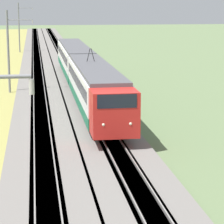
# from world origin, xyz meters

# --- Properties ---
(ballast_main) EXTENTS (240.00, 4.40, 0.30)m
(ballast_main) POSITION_xyz_m (50.00, 0.00, 0.15)
(ballast_main) COLOR slate
(ballast_main) RESTS_ON ground
(ballast_adjacent) EXTENTS (240.00, 4.40, 0.30)m
(ballast_adjacent) POSITION_xyz_m (50.00, -4.25, 0.15)
(ballast_adjacent) COLOR slate
(ballast_adjacent) RESTS_ON ground
(track_main) EXTENTS (240.00, 1.57, 0.45)m
(track_main) POSITION_xyz_m (50.00, 0.00, 0.16)
(track_main) COLOR #4C4238
(track_main) RESTS_ON ground
(track_adjacent) EXTENTS (240.00, 1.57, 0.45)m
(track_adjacent) POSITION_xyz_m (50.00, -4.25, 0.16)
(track_adjacent) COLOR #4C4238
(track_adjacent) RESTS_ON ground
(passenger_train) EXTENTS (41.95, 2.91, 5.05)m
(passenger_train) POSITION_xyz_m (48.98, -4.25, 2.37)
(passenger_train) COLOR red
(passenger_train) RESTS_ON ground
(catenary_mast_mid) EXTENTS (0.22, 2.56, 8.03)m
(catenary_mast_mid) POSITION_xyz_m (50.34, 2.77, 4.16)
(catenary_mast_mid) COLOR slate
(catenary_mast_mid) RESTS_ON ground
(catenary_mast_far) EXTENTS (0.22, 2.56, 8.62)m
(catenary_mast_far) POSITION_xyz_m (92.18, 2.78, 4.45)
(catenary_mast_far) COLOR slate
(catenary_mast_far) RESTS_ON ground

